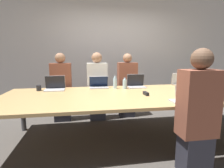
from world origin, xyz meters
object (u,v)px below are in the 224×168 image
(person_near_midright, at_px, (197,115))
(cup_far_right, at_px, (192,83))
(bottle_far_center, at_px, (125,84))
(bottle_far_midleft, at_px, (115,83))
(bottle_near_right, at_px, (206,91))
(person_far_center, at_px, (127,87))
(person_far_midleft, at_px, (97,88))
(bottle_far_right, at_px, (195,81))
(laptop_far_center, at_px, (136,84))
(laptop_near_midright, at_px, (185,98))
(laptop_far_right, at_px, (181,82))
(laptop_far_midleft, at_px, (99,84))
(person_far_left, at_px, (62,88))
(cup_far_center, at_px, (125,86))
(laptop_far_left, at_px, (55,86))
(stapler, at_px, (146,93))
(cup_far_left, at_px, (39,88))

(person_near_midright, xyz_separation_m, cup_far_right, (0.96, 1.57, 0.09))
(bottle_far_center, xyz_separation_m, bottle_far_midleft, (-0.17, 0.05, 0.01))
(bottle_far_center, height_order, bottle_near_right, bottle_near_right)
(person_far_center, relative_size, person_far_midleft, 0.99)
(bottle_far_midleft, bearing_deg, bottle_far_right, 0.45)
(laptop_far_center, bearing_deg, bottle_far_center, -155.65)
(laptop_near_midright, relative_size, laptop_far_right, 1.01)
(laptop_near_midright, relative_size, laptop_far_midleft, 0.93)
(person_far_left, xyz_separation_m, cup_far_center, (1.20, -0.51, 0.10))
(laptop_far_left, xyz_separation_m, laptop_near_midright, (1.77, -1.15, -0.00))
(bottle_far_right, distance_m, stapler, 1.40)
(bottle_far_center, height_order, laptop_far_right, laptop_far_right)
(stapler, bearing_deg, laptop_far_center, 82.92)
(bottle_far_center, bearing_deg, stapler, -70.36)
(person_far_left, bearing_deg, laptop_far_right, -8.69)
(person_far_center, distance_m, laptop_near_midright, 1.69)
(laptop_near_midright, bearing_deg, bottle_near_right, -157.27)
(laptop_far_left, relative_size, laptop_far_midleft, 0.97)
(person_far_midleft, bearing_deg, laptop_far_right, -10.53)
(bottle_far_midleft, relative_size, bottle_far_right, 0.99)
(bottle_far_center, height_order, laptop_near_midright, laptop_near_midright)
(person_far_center, xyz_separation_m, bottle_far_midleft, (-0.36, -0.53, 0.17))
(laptop_far_left, bearing_deg, laptop_far_right, 2.31)
(laptop_far_left, distance_m, person_far_center, 1.52)
(cup_far_left, bearing_deg, bottle_far_midleft, -0.38)
(person_far_left, relative_size, bottle_near_right, 5.52)
(laptop_far_center, xyz_separation_m, bottle_far_right, (1.20, -0.05, 0.03))
(bottle_near_right, bearing_deg, person_far_midleft, 135.91)
(cup_far_left, relative_size, cup_far_center, 1.24)
(person_far_left, height_order, stapler, person_far_left)
(person_near_midright, xyz_separation_m, laptop_far_midleft, (-0.94, 1.56, 0.11))
(person_near_midright, bearing_deg, person_far_left, -49.44)
(person_far_midleft, bearing_deg, cup_far_left, -157.44)
(laptop_far_right, bearing_deg, person_far_midleft, 169.47)
(laptop_near_midright, bearing_deg, cup_far_right, -126.25)
(laptop_far_midleft, bearing_deg, person_near_midright, -59.02)
(laptop_far_left, relative_size, person_far_center, 0.25)
(laptop_far_left, xyz_separation_m, stapler, (1.43, -0.64, -0.05))
(laptop_far_center, height_order, bottle_far_center, laptop_far_center)
(cup_far_left, distance_m, cup_far_center, 1.51)
(cup_far_left, bearing_deg, laptop_far_center, 1.73)
(person_far_left, height_order, laptop_far_center, person_far_left)
(person_far_left, relative_size, laptop_far_center, 4.17)
(laptop_far_left, bearing_deg, laptop_far_midleft, 6.31)
(laptop_far_midleft, bearing_deg, person_far_midleft, 91.01)
(bottle_near_right, bearing_deg, cup_far_center, 135.75)
(laptop_near_midright, height_order, stapler, laptop_near_midright)
(person_near_midright, bearing_deg, laptop_near_midright, -99.45)
(bottle_far_midleft, bearing_deg, cup_far_right, 4.14)
(person_far_midleft, distance_m, cup_far_right, 1.94)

